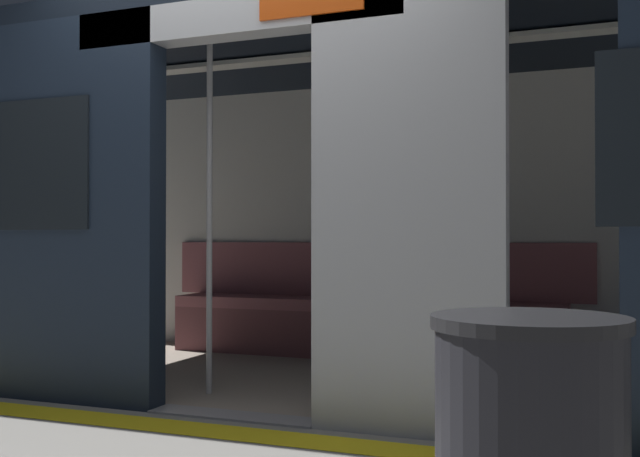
% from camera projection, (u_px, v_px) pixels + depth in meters
% --- Properties ---
extents(ground_plane, '(60.00, 60.00, 0.00)m').
position_uv_depth(ground_plane, '(234.00, 417.00, 3.98)').
color(ground_plane, gray).
extents(platform_edge_strip, '(8.00, 0.24, 0.01)m').
position_uv_depth(platform_edge_strip, '(205.00, 430.00, 3.70)').
color(platform_edge_strip, yellow).
rests_on(platform_edge_strip, ground_plane).
extents(train_car, '(6.40, 2.59, 2.34)m').
position_uv_depth(train_car, '(305.00, 152.00, 5.07)').
color(train_car, '#ADAFB5').
rests_on(train_car, ground_plane).
extents(bench_seat, '(3.15, 0.44, 0.46)m').
position_uv_depth(bench_seat, '(358.00, 314.00, 5.92)').
color(bench_seat, '#935156').
rests_on(bench_seat, ground_plane).
extents(person_seated, '(0.55, 0.69, 1.19)m').
position_uv_depth(person_seated, '(365.00, 272.00, 5.85)').
color(person_seated, '#4C8CC6').
rests_on(person_seated, ground_plane).
extents(handbag, '(0.26, 0.15, 0.17)m').
position_uv_depth(handbag, '(429.00, 290.00, 5.79)').
color(handbag, brown).
rests_on(handbag, bench_seat).
extents(book, '(0.23, 0.26, 0.03)m').
position_uv_depth(book, '(328.00, 297.00, 6.04)').
color(book, silver).
rests_on(book, bench_seat).
extents(grab_pole_door, '(0.04, 0.04, 2.20)m').
position_uv_depth(grab_pole_door, '(209.00, 213.00, 4.58)').
color(grab_pole_door, silver).
rests_on(grab_pole_door, ground_plane).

